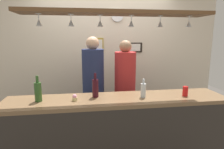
{
  "coord_description": "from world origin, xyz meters",
  "views": [
    {
      "loc": [
        -0.39,
        -2.56,
        1.71
      ],
      "look_at": [
        0.0,
        0.1,
        1.18
      ],
      "focal_mm": 31.01,
      "sensor_mm": 36.0,
      "label": 1
    }
  ],
  "objects_px": {
    "picture_frame_lower_pair": "(134,47)",
    "drink_can": "(185,91)",
    "person_left_navy_shirt": "(93,80)",
    "bottle_wine_dark_red": "(95,88)",
    "wall_clock": "(117,16)",
    "bottle_champagne_green": "(38,91)",
    "person_middle_red_shirt": "(125,81)",
    "cupcake": "(75,98)",
    "bottle_soda_clear": "(143,90)",
    "picture_frame_crest": "(99,45)"
  },
  "relations": [
    {
      "from": "drink_can",
      "to": "wall_clock",
      "type": "distance_m",
      "value": 1.89
    },
    {
      "from": "picture_frame_lower_pair",
      "to": "bottle_wine_dark_red",
      "type": "bearing_deg",
      "value": -122.13
    },
    {
      "from": "wall_clock",
      "to": "person_left_navy_shirt",
      "type": "bearing_deg",
      "value": -128.02
    },
    {
      "from": "cupcake",
      "to": "picture_frame_lower_pair",
      "type": "bearing_deg",
      "value": 53.05
    },
    {
      "from": "bottle_wine_dark_red",
      "to": "drink_can",
      "type": "height_order",
      "value": "bottle_wine_dark_red"
    },
    {
      "from": "person_left_navy_shirt",
      "to": "bottle_wine_dark_red",
      "type": "xyz_separation_m",
      "value": [
        -0.01,
        -0.69,
        0.06
      ]
    },
    {
      "from": "picture_frame_lower_pair",
      "to": "wall_clock",
      "type": "bearing_deg",
      "value": -178.93
    },
    {
      "from": "picture_frame_lower_pair",
      "to": "drink_can",
      "type": "bearing_deg",
      "value": -78.96
    },
    {
      "from": "person_left_navy_shirt",
      "to": "bottle_champagne_green",
      "type": "relative_size",
      "value": 5.7
    },
    {
      "from": "person_left_navy_shirt",
      "to": "bottle_soda_clear",
      "type": "height_order",
      "value": "person_left_navy_shirt"
    },
    {
      "from": "wall_clock",
      "to": "picture_frame_crest",
      "type": "bearing_deg",
      "value": 178.98
    },
    {
      "from": "wall_clock",
      "to": "bottle_soda_clear",
      "type": "bearing_deg",
      "value": -86.73
    },
    {
      "from": "bottle_champagne_green",
      "to": "bottle_wine_dark_red",
      "type": "distance_m",
      "value": 0.66
    },
    {
      "from": "bottle_soda_clear",
      "to": "picture_frame_lower_pair",
      "type": "height_order",
      "value": "picture_frame_lower_pair"
    },
    {
      "from": "person_middle_red_shirt",
      "to": "picture_frame_crest",
      "type": "relative_size",
      "value": 6.36
    },
    {
      "from": "drink_can",
      "to": "picture_frame_lower_pair",
      "type": "bearing_deg",
      "value": 101.04
    },
    {
      "from": "bottle_wine_dark_red",
      "to": "picture_frame_lower_pair",
      "type": "distance_m",
      "value": 1.62
    },
    {
      "from": "person_left_navy_shirt",
      "to": "picture_frame_crest",
      "type": "bearing_deg",
      "value": 77.45
    },
    {
      "from": "person_middle_red_shirt",
      "to": "bottle_champagne_green",
      "type": "xyz_separation_m",
      "value": [
        -1.18,
        -0.76,
        0.1
      ]
    },
    {
      "from": "wall_clock",
      "to": "bottle_champagne_green",
      "type": "bearing_deg",
      "value": -129.82
    },
    {
      "from": "picture_frame_crest",
      "to": "bottle_champagne_green",
      "type": "bearing_deg",
      "value": -120.1
    },
    {
      "from": "person_left_navy_shirt",
      "to": "picture_frame_crest",
      "type": "xyz_separation_m",
      "value": [
        0.14,
        0.63,
        0.52
      ]
    },
    {
      "from": "picture_frame_lower_pair",
      "to": "wall_clock",
      "type": "relative_size",
      "value": 1.36
    },
    {
      "from": "bottle_soda_clear",
      "to": "picture_frame_crest",
      "type": "distance_m",
      "value": 1.56
    },
    {
      "from": "picture_frame_lower_pair",
      "to": "person_middle_red_shirt",
      "type": "bearing_deg",
      "value": -116.22
    },
    {
      "from": "person_left_navy_shirt",
      "to": "bottle_soda_clear",
      "type": "relative_size",
      "value": 7.43
    },
    {
      "from": "wall_clock",
      "to": "person_middle_red_shirt",
      "type": "bearing_deg",
      "value": -87.88
    },
    {
      "from": "drink_can",
      "to": "wall_clock",
      "type": "height_order",
      "value": "wall_clock"
    },
    {
      "from": "bottle_soda_clear",
      "to": "wall_clock",
      "type": "bearing_deg",
      "value": 93.27
    },
    {
      "from": "person_left_navy_shirt",
      "to": "cupcake",
      "type": "relative_size",
      "value": 21.91
    },
    {
      "from": "bottle_soda_clear",
      "to": "drink_can",
      "type": "height_order",
      "value": "bottle_soda_clear"
    },
    {
      "from": "bottle_champagne_green",
      "to": "bottle_soda_clear",
      "type": "xyz_separation_m",
      "value": [
        1.24,
        -0.03,
        -0.03
      ]
    },
    {
      "from": "bottle_wine_dark_red",
      "to": "picture_frame_crest",
      "type": "distance_m",
      "value": 1.41
    },
    {
      "from": "bottle_champagne_green",
      "to": "wall_clock",
      "type": "bearing_deg",
      "value": 50.18
    },
    {
      "from": "wall_clock",
      "to": "cupcake",
      "type": "bearing_deg",
      "value": -117.54
    },
    {
      "from": "bottle_soda_clear",
      "to": "picture_frame_crest",
      "type": "xyz_separation_m",
      "value": [
        -0.43,
        1.42,
        0.49
      ]
    },
    {
      "from": "drink_can",
      "to": "person_middle_red_shirt",
      "type": "bearing_deg",
      "value": 126.07
    },
    {
      "from": "bottle_wine_dark_red",
      "to": "picture_frame_lower_pair",
      "type": "relative_size",
      "value": 1.0
    },
    {
      "from": "bottle_champagne_green",
      "to": "wall_clock",
      "type": "relative_size",
      "value": 1.36
    },
    {
      "from": "person_middle_red_shirt",
      "to": "drink_can",
      "type": "bearing_deg",
      "value": -53.93
    },
    {
      "from": "bottle_champagne_green",
      "to": "picture_frame_crest",
      "type": "xyz_separation_m",
      "value": [
        0.81,
        1.39,
        0.46
      ]
    },
    {
      "from": "picture_frame_lower_pair",
      "to": "cupcake",
      "type": "bearing_deg",
      "value": -126.95
    },
    {
      "from": "bottle_wine_dark_red",
      "to": "picture_frame_crest",
      "type": "relative_size",
      "value": 1.15
    },
    {
      "from": "person_middle_red_shirt",
      "to": "wall_clock",
      "type": "distance_m",
      "value": 1.26
    },
    {
      "from": "drink_can",
      "to": "bottle_champagne_green",
      "type": "bearing_deg",
      "value": 178.24
    },
    {
      "from": "picture_frame_lower_pair",
      "to": "person_left_navy_shirt",
      "type": "bearing_deg",
      "value": -142.5
    },
    {
      "from": "bottle_wine_dark_red",
      "to": "picture_frame_lower_pair",
      "type": "height_order",
      "value": "picture_frame_lower_pair"
    },
    {
      "from": "picture_frame_lower_pair",
      "to": "wall_clock",
      "type": "distance_m",
      "value": 0.67
    },
    {
      "from": "person_left_navy_shirt",
      "to": "cupcake",
      "type": "bearing_deg",
      "value": -107.67
    },
    {
      "from": "person_left_navy_shirt",
      "to": "bottle_wine_dark_red",
      "type": "distance_m",
      "value": 0.7
    }
  ]
}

